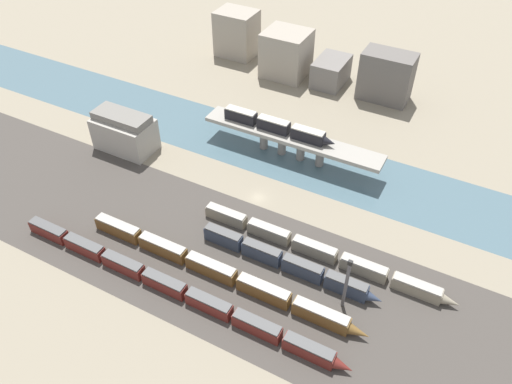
% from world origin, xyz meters
% --- Properties ---
extents(ground_plane, '(400.00, 400.00, 0.00)m').
position_xyz_m(ground_plane, '(0.00, 0.00, 0.00)').
color(ground_plane, gray).
extents(railbed_yard, '(280.00, 42.00, 0.01)m').
position_xyz_m(railbed_yard, '(0.00, -24.00, 0.00)').
color(railbed_yard, '#423D38').
rests_on(railbed_yard, ground).
extents(river_water, '(320.00, 24.95, 0.01)m').
position_xyz_m(river_water, '(0.00, 21.57, 0.00)').
color(river_water, '#47606B').
rests_on(river_water, ground).
extents(bridge, '(56.09, 7.74, 7.60)m').
position_xyz_m(bridge, '(0.00, 21.57, 6.12)').
color(bridge, gray).
rests_on(bridge, ground).
extents(train_on_bridge, '(35.85, 3.13, 3.73)m').
position_xyz_m(train_on_bridge, '(-4.83, 21.57, 9.42)').
color(train_on_bridge, black).
rests_on(train_on_bridge, bridge).
extents(train_yard_near, '(86.82, 2.76, 3.59)m').
position_xyz_m(train_yard_near, '(-3.00, -37.72, 1.76)').
color(train_yard_near, '#5B1E19').
rests_on(train_yard_near, ground).
extents(train_yard_mid, '(73.05, 2.80, 3.80)m').
position_xyz_m(train_yard_mid, '(4.25, -28.92, 1.86)').
color(train_yard_mid, brown).
rests_on(train_yard_mid, ground).
extents(train_yard_far, '(45.93, 2.62, 4.19)m').
position_xyz_m(train_yard_far, '(17.50, -19.11, 2.06)').
color(train_yard_far, '#2D384C').
rests_on(train_yard_far, ground).
extents(train_yard_outer, '(65.59, 2.69, 3.44)m').
position_xyz_m(train_yard_outer, '(23.30, -11.81, 1.69)').
color(train_yard_outer, gray).
rests_on(train_yard_outer, ground).
extents(warehouse_building, '(18.15, 10.74, 12.36)m').
position_xyz_m(warehouse_building, '(-46.99, 1.54, 5.88)').
color(warehouse_building, '#9E998E').
rests_on(warehouse_building, ground).
extents(signal_tower, '(1.00, 0.76, 15.05)m').
position_xyz_m(signal_tower, '(33.42, -22.85, 7.63)').
color(signal_tower, '#4C4C51').
rests_on(signal_tower, ground).
extents(city_block_far_left, '(15.30, 12.21, 17.83)m').
position_xyz_m(city_block_far_left, '(-48.21, 73.32, 8.91)').
color(city_block_far_left, gray).
rests_on(city_block_far_left, ground).
extents(city_block_left, '(16.19, 14.69, 17.01)m').
position_xyz_m(city_block_left, '(-23.60, 67.23, 8.51)').
color(city_block_left, gray).
rests_on(city_block_left, ground).
extents(city_block_center, '(10.71, 15.52, 9.44)m').
position_xyz_m(city_block_center, '(-6.12, 69.08, 4.72)').
color(city_block_center, slate).
rests_on(city_block_center, ground).
extents(city_block_right, '(17.66, 10.32, 17.11)m').
position_xyz_m(city_block_right, '(14.49, 67.79, 8.55)').
color(city_block_right, '#605B56').
rests_on(city_block_right, ground).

